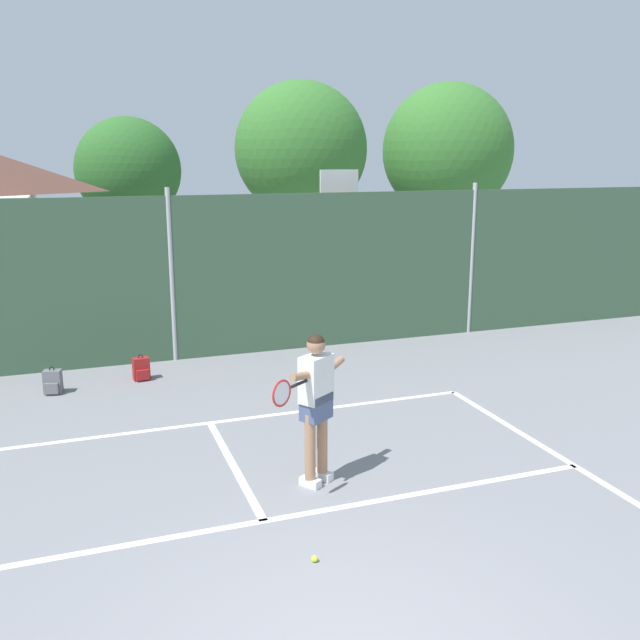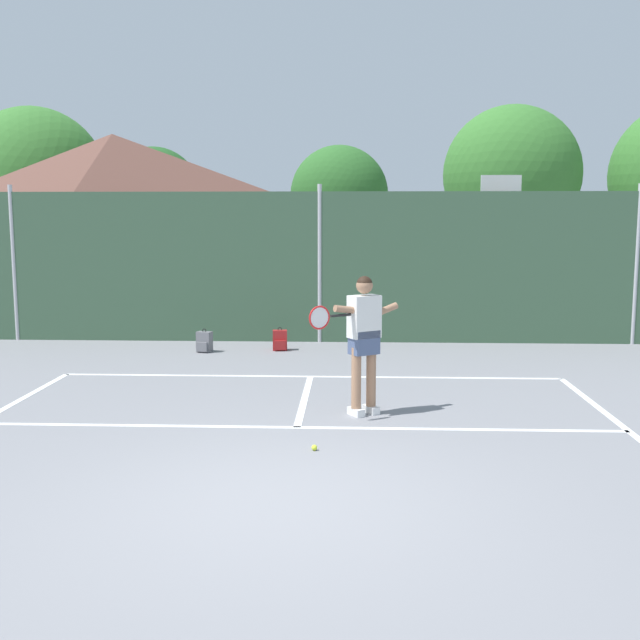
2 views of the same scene
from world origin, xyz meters
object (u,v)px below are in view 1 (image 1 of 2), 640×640
object	(u,v)px
basketball_hoop	(338,225)
backpack_grey	(53,382)
tennis_player	(316,396)
backpack_red	(141,369)
tennis_ball	(315,559)

from	to	relation	value
basketball_hoop	backpack_grey	bearing A→B (deg)	-154.31
backpack_grey	basketball_hoop	bearing A→B (deg)	25.69
tennis_player	backpack_red	world-z (taller)	tennis_player
basketball_hoop	backpack_red	xyz separation A→B (m)	(-4.76, -2.74, -2.12)
backpack_grey	backpack_red	distance (m)	1.48
basketball_hoop	tennis_player	size ratio (longest dim) A/B	1.91
tennis_player	backpack_grey	size ratio (longest dim) A/B	4.01
tennis_player	backpack_grey	world-z (taller)	tennis_player
basketball_hoop	backpack_grey	size ratio (longest dim) A/B	7.67
basketball_hoop	backpack_grey	world-z (taller)	basketball_hoop
tennis_ball	backpack_red	bearing A→B (deg)	98.94
tennis_ball	backpack_grey	world-z (taller)	backpack_grey
backpack_red	basketball_hoop	bearing A→B (deg)	29.95
tennis_ball	backpack_red	size ratio (longest dim) A/B	0.14
tennis_player	backpack_red	xyz separation A→B (m)	(-1.57, 4.80, -0.92)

